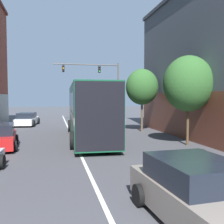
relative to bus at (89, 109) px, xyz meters
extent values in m
cube|color=silver|center=(-1.10, -0.10, -2.07)|extent=(0.14, 46.01, 0.01)
cube|color=brown|center=(6.45, -4.27, -0.48)|extent=(0.24, 21.60, 3.20)
cube|color=#145133|center=(0.00, 0.02, -0.11)|extent=(2.90, 11.89, 3.49)
cube|color=black|center=(0.00, 0.02, 0.52)|extent=(2.94, 11.66, 1.12)
cube|color=beige|center=(0.00, 0.02, -0.39)|extent=(2.93, 11.77, 0.35)
cube|color=black|center=(-0.23, -5.86, -0.11)|extent=(2.39, 0.15, 3.35)
cylinder|color=black|center=(-1.11, 3.72, -1.58)|extent=(0.34, 1.01, 1.00)
cylinder|color=black|center=(1.39, 3.63, -1.58)|extent=(0.34, 1.01, 1.00)
cylinder|color=black|center=(-1.39, -3.59, -1.58)|extent=(0.34, 1.01, 1.00)
cylinder|color=black|center=(1.11, -3.69, -1.58)|extent=(0.34, 1.01, 1.00)
cube|color=slate|center=(0.85, -12.90, -1.55)|extent=(2.10, 4.37, 0.72)
cube|color=black|center=(0.83, -12.64, -0.92)|extent=(1.83, 2.32, 0.56)
cylinder|color=black|center=(-0.19, -11.64, -1.78)|extent=(0.26, 0.60, 0.59)
cylinder|color=black|center=(1.72, -11.52, -1.78)|extent=(0.26, 0.60, 0.59)
cube|color=silver|center=(-5.07, 9.75, -1.60)|extent=(2.16, 4.60, 0.59)
cube|color=black|center=(-5.09, 9.53, -1.03)|extent=(1.80, 2.46, 0.55)
cylinder|color=black|center=(-5.80, 11.21, -1.75)|extent=(0.29, 0.68, 0.66)
cylinder|color=black|center=(-4.04, 11.03, -1.75)|extent=(0.29, 0.68, 0.66)
cylinder|color=black|center=(-6.09, 8.47, -1.75)|extent=(0.29, 0.68, 0.66)
cylinder|color=black|center=(-4.33, 8.29, -1.75)|extent=(0.29, 0.68, 0.66)
cube|color=red|center=(-5.38, -2.44, -1.59)|extent=(1.99, 4.13, 0.65)
cylinder|color=black|center=(-4.67, -1.13, -1.79)|extent=(0.27, 0.60, 0.58)
cylinder|color=black|center=(-4.43, -3.59, -1.79)|extent=(0.27, 0.60, 0.58)
cylinder|color=black|center=(-4.46, -7.04, -1.78)|extent=(0.25, 0.60, 0.59)
cylinder|color=#514C47|center=(5.28, 12.91, 1.44)|extent=(0.18, 0.18, 7.02)
cylinder|color=#514C47|center=(1.42, 12.91, 4.65)|extent=(7.71, 0.12, 0.12)
cube|color=black|center=(2.97, 12.91, 4.13)|extent=(0.28, 0.24, 0.80)
sphere|color=black|center=(2.97, 12.76, 4.37)|extent=(0.18, 0.18, 0.18)
sphere|color=black|center=(2.97, 12.76, 4.13)|extent=(0.18, 0.18, 0.18)
sphere|color=green|center=(2.97, 12.76, 3.88)|extent=(0.18, 0.18, 0.18)
cube|color=black|center=(-1.27, 12.91, 4.13)|extent=(0.28, 0.24, 0.80)
sphere|color=black|center=(-1.27, 12.76, 4.37)|extent=(0.18, 0.18, 0.18)
sphere|color=orange|center=(-1.27, 12.76, 4.13)|extent=(0.18, 0.18, 0.18)
sphere|color=black|center=(-1.27, 12.76, 3.88)|extent=(0.18, 0.18, 0.18)
cylinder|color=#4C3823|center=(5.45, -3.84, -0.87)|extent=(0.16, 0.16, 2.41)
ellipsoid|color=#2D5B28|center=(5.45, -3.84, 1.61)|extent=(3.02, 2.72, 3.32)
cylinder|color=brown|center=(4.84, 2.79, -0.78)|extent=(0.17, 0.17, 2.58)
ellipsoid|color=#2D5B28|center=(4.84, 2.79, 1.67)|extent=(2.73, 2.46, 3.00)
camera|label=1|loc=(-2.36, -18.11, 0.80)|focal=42.00mm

